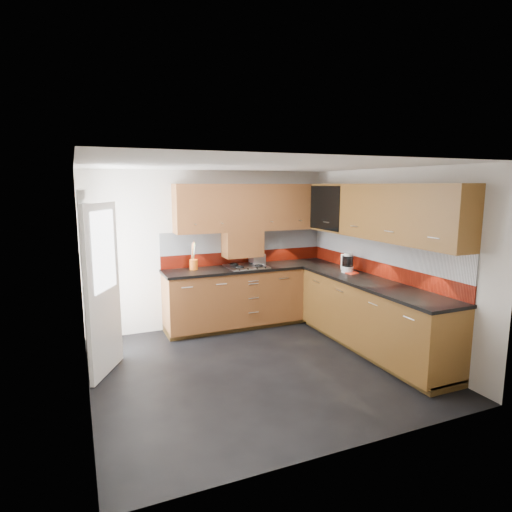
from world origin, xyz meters
name	(u,v)px	position (x,y,z in m)	size (l,w,h in m)	color
room	(257,245)	(0.00, 0.00, 1.50)	(4.00, 3.80, 2.64)	black
base_cabinets	(305,307)	(1.07, 0.72, 0.44)	(2.70, 3.20, 0.95)	#5D2E14
countertop	(306,275)	(1.05, 0.70, 0.92)	(2.72, 3.22, 0.04)	black
backsplash	(312,252)	(1.28, 0.93, 1.21)	(2.70, 3.20, 0.54)	maroon
upper_cabinets	(315,210)	(1.23, 0.78, 1.84)	(2.50, 3.20, 0.72)	#5D2E14
extractor_hood	(242,244)	(0.45, 1.64, 1.28)	(0.60, 0.33, 0.40)	#5D2E14
glass_cabinet	(333,206)	(1.71, 1.07, 1.87)	(0.32, 0.80, 0.66)	black
back_door	(93,284)	(-1.78, 0.75, 1.03)	(0.42, 1.19, 2.04)	white
gas_hob	(247,266)	(0.45, 1.47, 0.96)	(0.60, 0.53, 0.05)	silver
utensil_pot	(194,263)	(-0.34, 1.60, 1.04)	(0.12, 0.12, 0.43)	#C55412
toaster	(257,259)	(0.69, 1.61, 1.02)	(0.26, 0.19, 0.17)	silver
food_processor	(348,264)	(1.64, 0.53, 1.07)	(0.17, 0.17, 0.28)	white
paper_towel	(345,262)	(1.72, 0.73, 1.05)	(0.11, 0.11, 0.23)	white
orange_cloth	(351,273)	(1.65, 0.45, 0.95)	(0.15, 0.13, 0.02)	#F6381B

